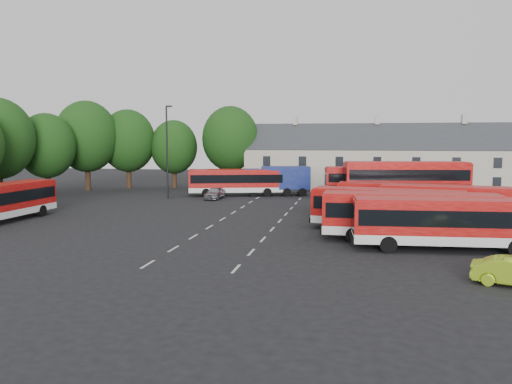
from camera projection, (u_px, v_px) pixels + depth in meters
ground at (216, 223)px, 41.10m from camera, size 140.00×140.00×0.00m
lane_markings at (251, 220)px, 42.58m from camera, size 5.15×33.80×0.01m
treeline at (99, 141)px, 63.27m from camera, size 29.92×32.59×12.01m
terrace_houses at (376, 162)px, 67.30m from camera, size 35.70×7.13×10.06m
bus_row_a at (447, 219)px, 30.68m from camera, size 11.61×3.45×3.24m
bus_row_b at (410, 213)px, 33.37m from camera, size 11.62×2.81×3.28m
bus_row_c at (387, 206)px, 37.28m from camera, size 11.41×4.40×3.15m
bus_row_d at (455, 203)px, 38.88m from camera, size 11.67×4.25×3.23m
bus_row_e at (398, 196)px, 44.41m from camera, size 10.69×3.13×2.98m
bus_dd_south at (406, 183)px, 47.57m from camera, size 11.86×4.46×4.75m
bus_dd_north at (375, 184)px, 50.28m from camera, size 10.21×3.66×4.09m
bus_west at (1, 200)px, 41.18m from camera, size 2.88×11.29×3.18m
bus_north at (236, 180)px, 60.75m from camera, size 11.77×5.69×3.25m
box_truck at (277, 179)px, 61.15m from camera, size 8.53×4.39×3.57m
silver_car at (215, 193)px, 57.56m from camera, size 1.84×4.15×1.39m
lamppost at (167, 149)px, 57.42m from camera, size 0.74×0.34×10.72m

